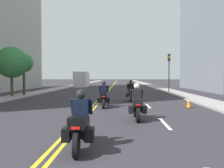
# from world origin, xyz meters

# --- Properties ---
(ground_plane) EXTENTS (264.00, 264.00, 0.00)m
(ground_plane) POSITION_xyz_m (0.00, 48.00, 0.00)
(ground_plane) COLOR #2F2B32
(sidewalk_left) EXTENTS (2.12, 144.00, 0.12)m
(sidewalk_left) POSITION_xyz_m (-8.04, 48.00, 0.06)
(sidewalk_left) COLOR #AA979B
(sidewalk_left) RESTS_ON ground
(sidewalk_right) EXTENTS (2.12, 144.00, 0.12)m
(sidewalk_right) POSITION_xyz_m (8.04, 48.00, 0.06)
(sidewalk_right) COLOR #9F9691
(sidewalk_right) RESTS_ON ground
(centreline_yellow_inner) EXTENTS (0.12, 132.00, 0.01)m
(centreline_yellow_inner) POSITION_xyz_m (-0.12, 48.00, 0.00)
(centreline_yellow_inner) COLOR yellow
(centreline_yellow_inner) RESTS_ON ground
(centreline_yellow_outer) EXTENTS (0.12, 132.00, 0.01)m
(centreline_yellow_outer) POSITION_xyz_m (0.12, 48.00, 0.00)
(centreline_yellow_outer) COLOR yellow
(centreline_yellow_outer) RESTS_ON ground
(lane_dashes_white) EXTENTS (0.14, 56.40, 0.01)m
(lane_dashes_white) POSITION_xyz_m (3.49, 29.00, 0.00)
(lane_dashes_white) COLOR silver
(lane_dashes_white) RESTS_ON ground
(building_right_1) EXTENTS (7.08, 18.94, 21.31)m
(building_right_1) POSITION_xyz_m (15.89, 33.27, 10.66)
(building_right_1) COLOR slate
(building_right_1) RESTS_ON ground
(motorcycle_0) EXTENTS (0.77, 2.24, 1.57)m
(motorcycle_0) POSITION_xyz_m (0.67, 4.37, 0.65)
(motorcycle_0) COLOR black
(motorcycle_0) RESTS_ON ground
(motorcycle_1) EXTENTS (0.77, 2.12, 1.62)m
(motorcycle_1) POSITION_xyz_m (2.41, 8.81, 0.65)
(motorcycle_1) COLOR black
(motorcycle_1) RESTS_ON ground
(motorcycle_2) EXTENTS (0.78, 2.16, 1.64)m
(motorcycle_2) POSITION_xyz_m (0.65, 13.17, 0.65)
(motorcycle_2) COLOR black
(motorcycle_2) RESTS_ON ground
(motorcycle_3) EXTENTS (0.77, 2.11, 1.65)m
(motorcycle_3) POSITION_xyz_m (2.49, 17.09, 0.67)
(motorcycle_3) COLOR black
(motorcycle_3) RESTS_ON ground
(traffic_cone_0) EXTENTS (0.37, 0.37, 0.68)m
(traffic_cone_0) POSITION_xyz_m (5.84, 13.08, 0.34)
(traffic_cone_0) COLOR black
(traffic_cone_0) RESTS_ON ground
(traffic_light_near) EXTENTS (0.28, 0.38, 4.57)m
(traffic_light_near) POSITION_xyz_m (7.38, 27.10, 3.16)
(traffic_light_near) COLOR black
(traffic_light_near) RESTS_ON ground
(street_tree_0) EXTENTS (1.81, 1.81, 4.16)m
(street_tree_0) POSITION_xyz_m (-7.76, 21.72, 3.20)
(street_tree_0) COLOR #4B3B26
(street_tree_0) RESTS_ON ground
(street_tree_1) EXTENTS (2.84, 2.84, 4.63)m
(street_tree_1) POSITION_xyz_m (-8.21, 20.07, 3.19)
(street_tree_1) COLOR #473922
(street_tree_1) RESTS_ON ground
(parked_truck) EXTENTS (2.20, 6.50, 2.80)m
(parked_truck) POSITION_xyz_m (-5.58, 43.94, 1.27)
(parked_truck) COLOR silver
(parked_truck) RESTS_ON ground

